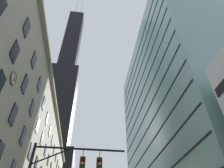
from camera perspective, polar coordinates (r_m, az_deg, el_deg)
dark_skyscraper at (r=109.91m, az=-16.14°, el=-11.35°), size 24.67×24.67×185.62m
glass_office_midrise at (r=56.08m, az=18.39°, el=-8.72°), size 18.53×48.13×58.09m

